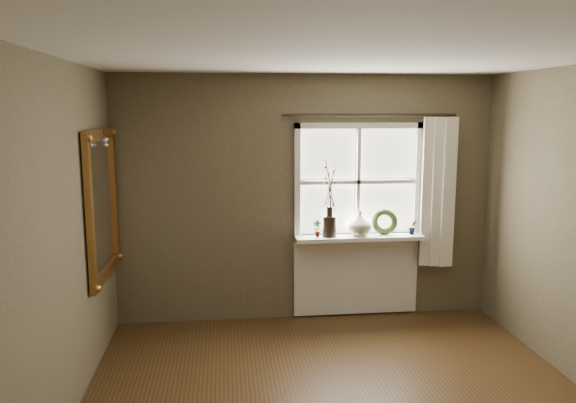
# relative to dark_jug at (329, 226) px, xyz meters

# --- Properties ---
(ceiling) EXTENTS (4.50, 4.50, 0.00)m
(ceiling) POSITION_rel_dark_jug_xyz_m (-0.23, -2.12, 1.57)
(ceiling) COLOR silver
(ceiling) RESTS_ON ground
(wall_back) EXTENTS (4.00, 0.10, 2.60)m
(wall_back) POSITION_rel_dark_jug_xyz_m (-0.23, 0.18, 0.27)
(wall_back) COLOR brown
(wall_back) RESTS_ON ground
(wall_left) EXTENTS (0.10, 4.50, 2.60)m
(wall_left) POSITION_rel_dark_jug_xyz_m (-2.28, -2.12, 0.27)
(wall_left) COLOR brown
(wall_left) RESTS_ON ground
(window_frame) EXTENTS (1.36, 0.06, 1.24)m
(window_frame) POSITION_rel_dark_jug_xyz_m (0.32, 0.11, 0.45)
(window_frame) COLOR white
(window_frame) RESTS_ON wall_back
(window_sill) EXTENTS (1.36, 0.26, 0.04)m
(window_sill) POSITION_rel_dark_jug_xyz_m (0.32, 0.00, -0.13)
(window_sill) COLOR white
(window_sill) RESTS_ON wall_back
(window_apron) EXTENTS (1.36, 0.04, 0.88)m
(window_apron) POSITION_rel_dark_jug_xyz_m (0.32, 0.11, -0.57)
(window_apron) COLOR white
(window_apron) RESTS_ON ground
(dark_jug) EXTENTS (0.18, 0.18, 0.22)m
(dark_jug) POSITION_rel_dark_jug_xyz_m (0.00, 0.00, 0.00)
(dark_jug) COLOR black
(dark_jug) RESTS_ON window_sill
(cream_vase) EXTENTS (0.27, 0.27, 0.26)m
(cream_vase) POSITION_rel_dark_jug_xyz_m (0.32, 0.00, 0.02)
(cream_vase) COLOR beige
(cream_vase) RESTS_ON window_sill
(wreath) EXTENTS (0.30, 0.18, 0.28)m
(wreath) POSITION_rel_dark_jug_xyz_m (0.60, 0.04, -0.00)
(wreath) COLOR #31451E
(wreath) RESTS_ON window_sill
(potted_plant_left) EXTENTS (0.11, 0.09, 0.18)m
(potted_plant_left) POSITION_rel_dark_jug_xyz_m (-0.13, 0.00, -0.02)
(potted_plant_left) COLOR #31451E
(potted_plant_left) RESTS_ON window_sill
(potted_plant_right) EXTENTS (0.09, 0.08, 0.15)m
(potted_plant_right) POSITION_rel_dark_jug_xyz_m (0.90, 0.00, -0.03)
(potted_plant_right) COLOR #31451E
(potted_plant_right) RESTS_ON window_sill
(curtain) EXTENTS (0.36, 0.12, 1.59)m
(curtain) POSITION_rel_dark_jug_xyz_m (1.16, 0.01, 0.34)
(curtain) COLOR silver
(curtain) RESTS_ON wall_back
(curtain_rod) EXTENTS (1.84, 0.03, 0.03)m
(curtain_rod) POSITION_rel_dark_jug_xyz_m (0.42, 0.05, 1.15)
(curtain_rod) COLOR black
(curtain_rod) RESTS_ON wall_back
(gilt_mirror) EXTENTS (0.10, 1.14, 1.36)m
(gilt_mirror) POSITION_rel_dark_jug_xyz_m (-2.19, -0.47, 0.36)
(gilt_mirror) COLOR white
(gilt_mirror) RESTS_ON wall_left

